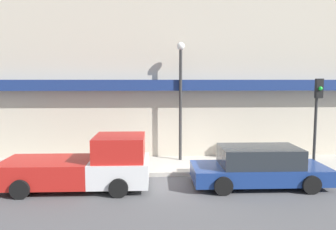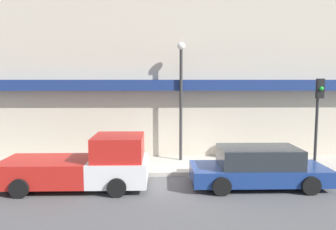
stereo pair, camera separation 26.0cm
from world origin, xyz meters
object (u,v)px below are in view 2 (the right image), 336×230
parked_car (258,167)px  traffic_light (318,107)px  street_lamp (181,87)px  pickup_truck (86,165)px  fire_hydrant (143,162)px

parked_car → traffic_light: 3.95m
parked_car → street_lamp: bearing=129.2°
street_lamp → traffic_light: street_lamp is taller
parked_car → traffic_light: (2.93, 1.69, 2.05)m
parked_car → traffic_light: bearing=31.0°
parked_car → street_lamp: (-2.62, 3.33, 2.85)m
pickup_truck → street_lamp: size_ratio=0.96×
parked_car → fire_hydrant: bearing=160.2°
pickup_truck → street_lamp: street_lamp is taller
pickup_truck → parked_car: bearing=0.5°
fire_hydrant → traffic_light: bearing=0.5°
parked_car → street_lamp: street_lamp is taller
street_lamp → traffic_light: 5.84m
fire_hydrant → parked_car: bearing=-20.8°
fire_hydrant → pickup_truck: bearing=-140.5°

